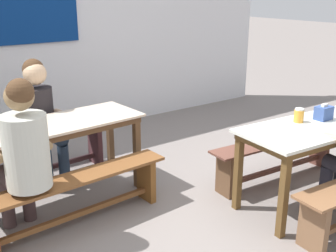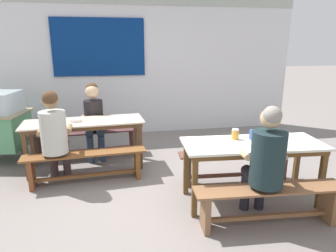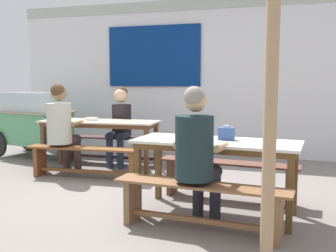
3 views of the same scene
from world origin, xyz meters
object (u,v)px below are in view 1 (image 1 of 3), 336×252
Objects in this scene: dining_table_far at (46,133)px; person_left_back_turned at (24,151)px; person_center_facing at (40,113)px; soup_bowl at (32,125)px; bench_near_back at (277,154)px; dining_table_near at (323,132)px; tissue_box at (324,113)px; condiment_jar at (299,115)px; bench_far_front at (77,193)px; bench_far_back at (28,156)px.

person_left_back_turned is (-0.35, -0.50, 0.07)m from dining_table_far.
person_center_facing is at bearing 75.80° from dining_table_far.
bench_near_back is at bearing -21.63° from soup_bowl.
dining_table_near is 2.61m from soup_bowl.
tissue_box is 0.27m from condiment_jar.
bench_far_front is 9.53× the size of soup_bowl.
dining_table_far is 14.08× the size of condiment_jar.
person_left_back_turned reaches higher than tissue_box.
bench_near_back is (2.14, -1.44, -0.01)m from bench_far_back.
dining_table_near is 0.67m from bench_near_back.
bench_far_front is at bearing 158.74° from tissue_box.
dining_table_far is 1.43× the size of person_center_facing.
dining_table_near is 0.19m from tissue_box.
tissue_box is at bearing -42.05° from person_center_facing.
dining_table_far and dining_table_near have the same top height.
bench_far_front is 1.27× the size of person_left_back_turned.
bench_near_back is 0.69m from condiment_jar.
condiment_jar reaches higher than bench_near_back.
soup_bowl is (0.23, 0.47, 0.04)m from person_left_back_turned.
soup_bowl is (-0.09, -0.56, 0.50)m from bench_far_back.
person_left_back_turned is 0.53m from soup_bowl.
soup_bowl is (-0.16, 0.51, 0.49)m from bench_far_front.
soup_bowl is (-0.24, -0.50, 0.05)m from person_center_facing.
person_center_facing is at bearing 135.45° from dining_table_near.
dining_table_near is at bearing -24.01° from bench_far_front.
bench_far_back is 0.75m from soup_bowl.
dining_table_far is 0.16m from soup_bowl.
dining_table_near is at bearing -44.55° from person_center_facing.
bench_far_back is at bearing 81.19° from soup_bowl.
condiment_jar is (2.26, -0.78, 0.08)m from person_left_back_turned.
bench_near_back is 10.29× the size of tissue_box.
bench_far_back is 2.71m from condiment_jar.
bench_far_front is 1.11m from person_center_facing.
bench_far_front is 10.72× the size of tissue_box.
tissue_box is at bearing -18.53° from condiment_jar.
tissue_box reaches higher than bench_far_front.
person_left_back_turned is at bearing -115.78° from person_center_facing.
dining_table_far is at bearing -86.21° from bench_far_back.
condiment_jar is 2.39m from soup_bowl.
dining_table_far is at bearing -104.20° from person_center_facing.
person_left_back_turned reaches higher than soup_bowl.
dining_table_near is at bearing -34.79° from dining_table_far.
person_left_back_turned is (-2.46, 0.41, 0.47)m from bench_near_back.
soup_bowl is (-2.23, 0.88, 0.51)m from bench_near_back.
dining_table_near is 2.60m from person_left_back_turned.
bench_near_back is at bearing 96.74° from tissue_box.
person_left_back_turned is at bearing 158.72° from dining_table_near.
bench_far_front and bench_near_back have the same top height.
person_left_back_turned is 1.04× the size of person_center_facing.
condiment_jar is at bearing 161.47° from tissue_box.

